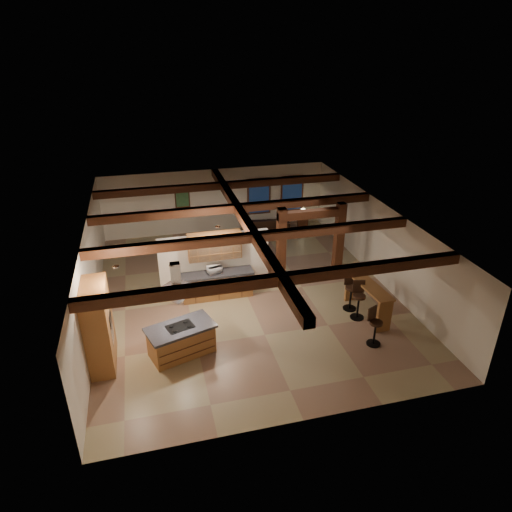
{
  "coord_description": "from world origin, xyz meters",
  "views": [
    {
      "loc": [
        -3.07,
        -13.47,
        8.28
      ],
      "look_at": [
        0.48,
        0.5,
        1.21
      ],
      "focal_mm": 32.0,
      "sensor_mm": 36.0,
      "label": 1
    }
  ],
  "objects_px": {
    "dining_table": "(224,261)",
    "bar_counter": "(368,294)",
    "sofa": "(266,224)",
    "kitchen_island": "(181,340)"
  },
  "relations": [
    {
      "from": "dining_table",
      "to": "bar_counter",
      "type": "distance_m",
      "value": 5.89
    },
    {
      "from": "dining_table",
      "to": "bar_counter",
      "type": "xyz_separation_m",
      "value": [
        3.88,
        -4.41,
        0.47
      ]
    },
    {
      "from": "kitchen_island",
      "to": "dining_table",
      "type": "xyz_separation_m",
      "value": [
        2.14,
        4.95,
        -0.18
      ]
    },
    {
      "from": "sofa",
      "to": "dining_table",
      "type": "bearing_deg",
      "value": 57.54
    },
    {
      "from": "kitchen_island",
      "to": "sofa",
      "type": "distance_m",
      "value": 9.43
    },
    {
      "from": "bar_counter",
      "to": "dining_table",
      "type": "bearing_deg",
      "value": 131.36
    },
    {
      "from": "kitchen_island",
      "to": "sofa",
      "type": "xyz_separation_m",
      "value": [
        4.74,
        8.15,
        -0.16
      ]
    },
    {
      "from": "dining_table",
      "to": "bar_counter",
      "type": "relative_size",
      "value": 0.75
    },
    {
      "from": "dining_table",
      "to": "bar_counter",
      "type": "bearing_deg",
      "value": -60.98
    },
    {
      "from": "kitchen_island",
      "to": "sofa",
      "type": "height_order",
      "value": "kitchen_island"
    }
  ]
}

